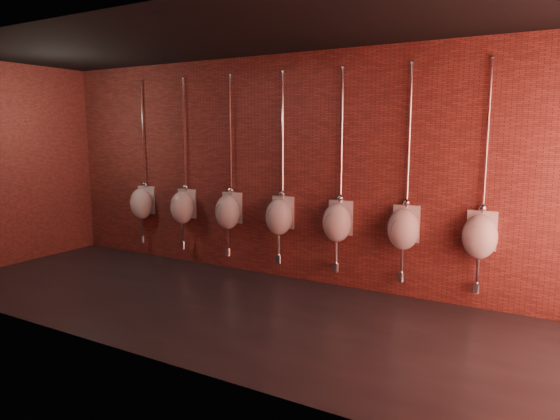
{
  "coord_description": "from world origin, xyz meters",
  "views": [
    {
      "loc": [
        3.43,
        -4.74,
        2.12
      ],
      "look_at": [
        0.18,
        0.9,
        1.1
      ],
      "focal_mm": 32.0,
      "sensor_mm": 36.0,
      "label": 1
    }
  ],
  "objects_px": {
    "urinal_2": "(228,211)",
    "urinal_6": "(480,235)",
    "urinal_0": "(142,203)",
    "urinal_3": "(279,216)",
    "urinal_1": "(182,207)",
    "urinal_5": "(403,228)",
    "urinal_4": "(337,222)"
  },
  "relations": [
    {
      "from": "urinal_3",
      "to": "urinal_4",
      "type": "distance_m",
      "value": 0.9
    },
    {
      "from": "urinal_2",
      "to": "urinal_5",
      "type": "xyz_separation_m",
      "value": [
        2.71,
        0.0,
        0.0
      ]
    },
    {
      "from": "urinal_0",
      "to": "urinal_5",
      "type": "relative_size",
      "value": 1.0
    },
    {
      "from": "urinal_1",
      "to": "urinal_6",
      "type": "height_order",
      "value": "same"
    },
    {
      "from": "urinal_3",
      "to": "urinal_4",
      "type": "relative_size",
      "value": 1.0
    },
    {
      "from": "urinal_1",
      "to": "urinal_4",
      "type": "xyz_separation_m",
      "value": [
        2.71,
        0.0,
        0.0
      ]
    },
    {
      "from": "urinal_5",
      "to": "urinal_6",
      "type": "bearing_deg",
      "value": 0.0
    },
    {
      "from": "urinal_0",
      "to": "urinal_6",
      "type": "height_order",
      "value": "same"
    },
    {
      "from": "urinal_2",
      "to": "urinal_6",
      "type": "xyz_separation_m",
      "value": [
        3.61,
        0.0,
        0.0
      ]
    },
    {
      "from": "urinal_0",
      "to": "urinal_1",
      "type": "height_order",
      "value": "same"
    },
    {
      "from": "urinal_5",
      "to": "urinal_6",
      "type": "distance_m",
      "value": 0.9
    },
    {
      "from": "urinal_2",
      "to": "urinal_5",
      "type": "bearing_deg",
      "value": 0.0
    },
    {
      "from": "urinal_1",
      "to": "urinal_6",
      "type": "xyz_separation_m",
      "value": [
        4.51,
        0.0,
        0.0
      ]
    },
    {
      "from": "urinal_1",
      "to": "urinal_3",
      "type": "bearing_deg",
      "value": 0.0
    },
    {
      "from": "urinal_6",
      "to": "urinal_2",
      "type": "bearing_deg",
      "value": 180.0
    },
    {
      "from": "urinal_1",
      "to": "urinal_2",
      "type": "relative_size",
      "value": 1.0
    },
    {
      "from": "urinal_1",
      "to": "urinal_6",
      "type": "distance_m",
      "value": 4.51
    },
    {
      "from": "urinal_0",
      "to": "urinal_6",
      "type": "relative_size",
      "value": 1.0
    },
    {
      "from": "urinal_0",
      "to": "urinal_3",
      "type": "bearing_deg",
      "value": 0.0
    },
    {
      "from": "urinal_2",
      "to": "urinal_3",
      "type": "distance_m",
      "value": 0.9
    },
    {
      "from": "urinal_2",
      "to": "urinal_3",
      "type": "bearing_deg",
      "value": 0.0
    },
    {
      "from": "urinal_4",
      "to": "urinal_5",
      "type": "xyz_separation_m",
      "value": [
        0.9,
        0.0,
        0.0
      ]
    },
    {
      "from": "urinal_2",
      "to": "urinal_5",
      "type": "relative_size",
      "value": 1.0
    },
    {
      "from": "urinal_3",
      "to": "urinal_6",
      "type": "height_order",
      "value": "same"
    },
    {
      "from": "urinal_2",
      "to": "urinal_3",
      "type": "xyz_separation_m",
      "value": [
        0.9,
        0.0,
        0.0
      ]
    },
    {
      "from": "urinal_4",
      "to": "urinal_6",
      "type": "distance_m",
      "value": 1.8
    },
    {
      "from": "urinal_0",
      "to": "urinal_2",
      "type": "distance_m",
      "value": 1.8
    },
    {
      "from": "urinal_2",
      "to": "urinal_6",
      "type": "bearing_deg",
      "value": 0.0
    },
    {
      "from": "urinal_3",
      "to": "urinal_5",
      "type": "xyz_separation_m",
      "value": [
        1.8,
        0.0,
        0.0
      ]
    },
    {
      "from": "urinal_2",
      "to": "urinal_6",
      "type": "height_order",
      "value": "same"
    },
    {
      "from": "urinal_0",
      "to": "urinal_4",
      "type": "xyz_separation_m",
      "value": [
        3.61,
        0.0,
        0.0
      ]
    },
    {
      "from": "urinal_3",
      "to": "urinal_1",
      "type": "bearing_deg",
      "value": 180.0
    }
  ]
}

